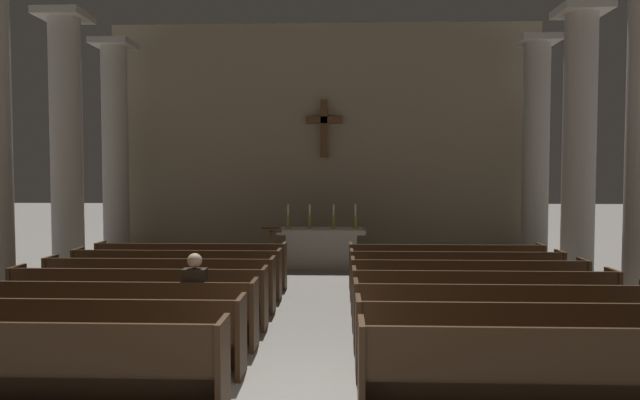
{
  "coord_description": "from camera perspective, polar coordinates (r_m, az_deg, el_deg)",
  "views": [
    {
      "loc": [
        0.49,
        -5.66,
        2.4
      ],
      "look_at": [
        0.0,
        7.71,
        1.78
      ],
      "focal_mm": 32.41,
      "sensor_mm": 36.0,
      "label": 1
    }
  ],
  "objects": [
    {
      "name": "pew_right_row_1",
      "position": [
        6.32,
        22.79,
        -15.26
      ],
      "size": [
        3.97,
        0.5,
        0.95
      ],
      "color": "#422B19",
      "rests_on": "ground"
    },
    {
      "name": "lone_worshipper",
      "position": [
        8.19,
        -12.1,
        -9.43
      ],
      "size": [
        0.32,
        0.43,
        1.32
      ],
      "color": "#26262B",
      "rests_on": "ground"
    },
    {
      "name": "pew_right_row_3",
      "position": [
        8.25,
        17.52,
        -10.95
      ],
      "size": [
        3.97,
        0.5,
        0.95
      ],
      "color": "#422B19",
      "rests_on": "ground"
    },
    {
      "name": "pew_right_row_5",
      "position": [
        10.24,
        14.36,
        -8.24
      ],
      "size": [
        3.97,
        0.5,
        0.95
      ],
      "color": "#422B19",
      "rests_on": "ground"
    },
    {
      "name": "pew_left_row_6",
      "position": [
        11.48,
        -13.88,
        -7.06
      ],
      "size": [
        3.97,
        0.5,
        0.95
      ],
      "color": "#422B19",
      "rests_on": "ground"
    },
    {
      "name": "candlestick_outer_right",
      "position": [
        14.57,
        3.51,
        -2.08
      ],
      "size": [
        0.16,
        0.16,
        0.6
      ],
      "color": "#B79338",
      "rests_on": "altar"
    },
    {
      "name": "pew_left_row_2",
      "position": [
        7.62,
        -22.82,
        -12.17
      ],
      "size": [
        3.97,
        0.5,
        0.95
      ],
      "color": "#422B19",
      "rests_on": "ground"
    },
    {
      "name": "pew_right_row_6",
      "position": [
        11.26,
        13.22,
        -7.25
      ],
      "size": [
        3.97,
        0.5,
        0.95
      ],
      "color": "#422B19",
      "rests_on": "ground"
    },
    {
      "name": "candlestick_inner_left",
      "position": [
        14.58,
        -1.02,
        -2.07
      ],
      "size": [
        0.16,
        0.16,
        0.6
      ],
      "color": "#B79338",
      "rests_on": "altar"
    },
    {
      "name": "pew_left_row_3",
      "position": [
        8.55,
        -19.8,
        -10.49
      ],
      "size": [
        3.97,
        0.5,
        0.95
      ],
      "color": "#422B19",
      "rests_on": "ground"
    },
    {
      "name": "pew_right_row_4",
      "position": [
        9.24,
        15.77,
        -9.45
      ],
      "size": [
        3.97,
        0.5,
        0.95
      ],
      "color": "#422B19",
      "rests_on": "ground"
    },
    {
      "name": "candlestick_inner_right",
      "position": [
        14.56,
        1.34,
        -2.07
      ],
      "size": [
        0.16,
        0.16,
        0.6
      ],
      "color": "#B79338",
      "rests_on": "altar"
    },
    {
      "name": "column_left_third",
      "position": [
        13.96,
        -23.74,
        4.42
      ],
      "size": [
        1.02,
        1.02,
        5.93
      ],
      "color": "#ADA89E",
      "rests_on": "ground"
    },
    {
      "name": "pew_left_row_4",
      "position": [
        9.51,
        -17.41,
        -9.12
      ],
      "size": [
        3.97,
        0.5,
        0.95
      ],
      "color": "#422B19",
      "rests_on": "ground"
    },
    {
      "name": "pew_right_row_2",
      "position": [
        7.27,
        19.78,
        -12.83
      ],
      "size": [
        3.97,
        0.5,
        0.95
      ],
      "color": "#422B19",
      "rests_on": "ground"
    },
    {
      "name": "pew_left_row_5",
      "position": [
        10.49,
        -15.48,
        -8.0
      ],
      "size": [
        3.97,
        0.5,
        0.95
      ],
      "color": "#422B19",
      "rests_on": "ground"
    },
    {
      "name": "lectern",
      "position": [
        13.54,
        -4.78,
        -5.21
      ],
      "size": [
        0.44,
        0.36,
        1.15
      ],
      "color": "#422B19",
      "rests_on": "ground"
    },
    {
      "name": "altar",
      "position": [
        14.64,
        0.16,
        -4.67
      ],
      "size": [
        2.2,
        0.9,
        1.01
      ],
      "color": "#A8A399",
      "rests_on": "ground"
    },
    {
      "name": "column_right_fourth",
      "position": [
        16.15,
        20.51,
        4.2
      ],
      "size": [
        1.02,
        1.02,
        5.93
      ],
      "color": "#ADA89E",
      "rests_on": "ground"
    },
    {
      "name": "candlestick_outer_left",
      "position": [
        14.62,
        -3.17,
        -2.06
      ],
      "size": [
        0.16,
        0.16,
        0.6
      ],
      "color": "#B79338",
      "rests_on": "altar"
    },
    {
      "name": "pew_left_row_1",
      "position": [
        6.71,
        -26.71,
        -14.27
      ],
      "size": [
        3.97,
        0.5,
        0.95
      ],
      "color": "#422B19",
      "rests_on": "ground"
    },
    {
      "name": "column_left_fourth",
      "position": [
        16.49,
        -19.55,
        4.18
      ],
      "size": [
        1.02,
        1.02,
        5.93
      ],
      "color": "#ADA89E",
      "rests_on": "ground"
    },
    {
      "name": "pew_right_row_7",
      "position": [
        12.27,
        12.26,
        -6.41
      ],
      "size": [
        3.97,
        0.5,
        0.95
      ],
      "color": "#422B19",
      "rests_on": "ground"
    },
    {
      "name": "pew_left_row_7",
      "position": [
        12.48,
        -12.55,
        -6.26
      ],
      "size": [
        3.97,
        0.5,
        0.95
      ],
      "color": "#422B19",
      "rests_on": "ground"
    },
    {
      "name": "column_right_third",
      "position": [
        13.56,
        24.21,
        4.46
      ],
      "size": [
        1.02,
        1.02,
        5.93
      ],
      "color": "#ADA89E",
      "rests_on": "ground"
    },
    {
      "name": "apse_with_cross",
      "position": [
        16.74,
        0.42,
        5.86
      ],
      "size": [
        12.24,
        0.45,
        6.66
      ],
      "color": "gray",
      "rests_on": "ground"
    }
  ]
}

